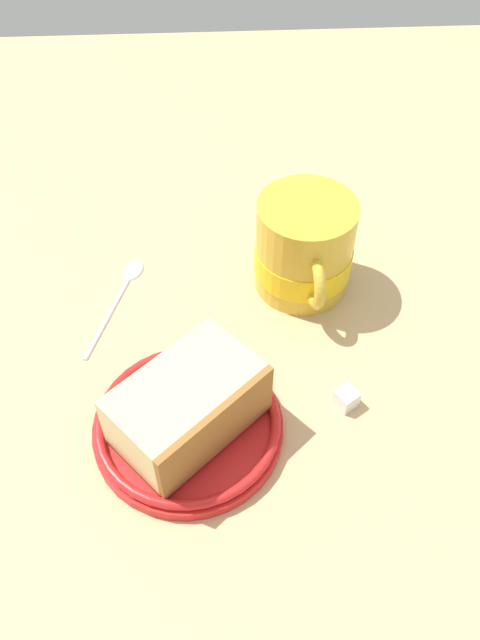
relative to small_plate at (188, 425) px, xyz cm
name	(u,v)px	position (x,y,z in cm)	size (l,w,h in cm)	color
ground_plane	(164,360)	(8.70, 2.48, -2.34)	(126.09, 126.09, 2.75)	tan
small_plate	(188,425)	(0.00, 0.00, 0.00)	(16.11, 16.11, 1.96)	red
cake_slice	(188,406)	(-0.20, -0.18, 3.24)	(13.51, 13.85, 6.14)	#9E662D
tea_mug	(304,249)	(17.00, -11.57, 3.75)	(12.36, 9.71, 9.99)	gold
teaspoon	(124,285)	(17.27, 6.53, -0.62)	(13.38, 5.58, 0.80)	silver
sugar_cube	(346,398)	(2.05, -13.81, -0.09)	(1.74, 1.74, 1.74)	white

